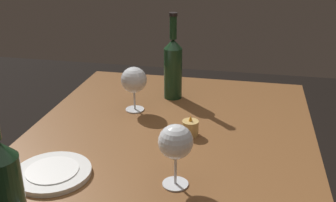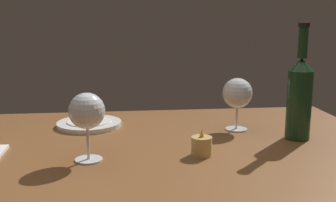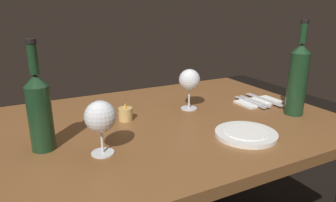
% 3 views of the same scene
% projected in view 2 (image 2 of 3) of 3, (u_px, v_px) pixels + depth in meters
% --- Properties ---
extents(dining_table, '(1.30, 0.90, 0.74)m').
position_uv_depth(dining_table, '(154.00, 181.00, 1.09)').
color(dining_table, brown).
rests_on(dining_table, ground).
extents(wine_glass_left, '(0.09, 0.09, 0.16)m').
position_uv_depth(wine_glass_left, '(237.00, 94.00, 1.24)').
color(wine_glass_left, white).
rests_on(wine_glass_left, dining_table).
extents(wine_glass_right, '(0.09, 0.09, 0.17)m').
position_uv_depth(wine_glass_right, '(87.00, 112.00, 0.97)').
color(wine_glass_right, white).
rests_on(wine_glass_right, dining_table).
extents(wine_bottle, '(0.07, 0.07, 0.32)m').
position_uv_depth(wine_bottle, '(300.00, 96.00, 1.14)').
color(wine_bottle, '#19381E').
rests_on(wine_bottle, dining_table).
extents(votive_candle, '(0.05, 0.05, 0.07)m').
position_uv_depth(votive_candle, '(202.00, 147.00, 1.02)').
color(votive_candle, '#DBB266').
rests_on(votive_candle, dining_table).
extents(dinner_plate, '(0.20, 0.20, 0.02)m').
position_uv_depth(dinner_plate, '(89.00, 124.00, 1.30)').
color(dinner_plate, white).
rests_on(dinner_plate, dining_table).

